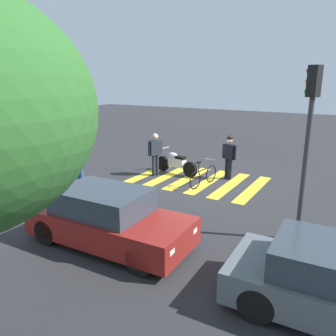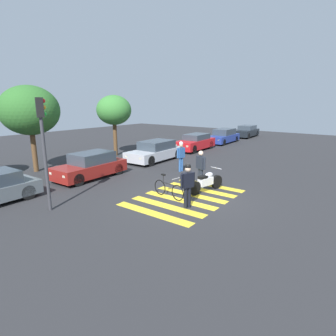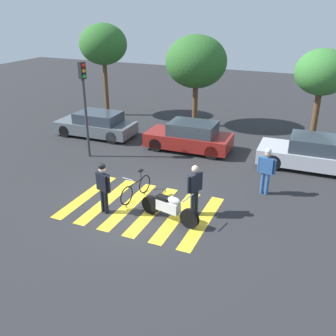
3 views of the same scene
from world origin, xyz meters
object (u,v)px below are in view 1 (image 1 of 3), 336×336
(car_maroon_wagon, at_px, (108,219))
(traffic_light_pole, at_px, (308,128))
(police_motorcycle, at_px, (176,163))
(officer_on_foot, at_px, (155,151))
(leaning_bicycle, at_px, (203,176))
(pedestrian_bystander, at_px, (79,157))
(officer_by_motorcycle, at_px, (229,154))

(car_maroon_wagon, height_order, traffic_light_pole, traffic_light_pole)
(police_motorcycle, xyz_separation_m, car_maroon_wagon, (-1.65, 6.30, 0.20))
(officer_on_foot, bearing_deg, car_maroon_wagon, 111.92)
(police_motorcycle, relative_size, car_maroon_wagon, 0.53)
(leaning_bicycle, relative_size, pedestrian_bystander, 0.98)
(police_motorcycle, height_order, car_maroon_wagon, car_maroon_wagon)
(police_motorcycle, relative_size, leaning_bicycle, 1.22)
(officer_by_motorcycle, xyz_separation_m, traffic_light_pole, (-3.39, 4.09, 1.80))
(officer_by_motorcycle, distance_m, car_maroon_wagon, 6.73)
(officer_on_foot, bearing_deg, traffic_light_pole, 154.10)
(leaning_bicycle, height_order, traffic_light_pole, traffic_light_pole)
(police_motorcycle, relative_size, officer_by_motorcycle, 1.20)
(leaning_bicycle, height_order, officer_on_foot, officer_on_foot)
(officer_on_foot, xyz_separation_m, pedestrian_bystander, (1.87, 2.44, 0.02))
(police_motorcycle, height_order, traffic_light_pole, traffic_light_pole)
(police_motorcycle, distance_m, officer_on_foot, 1.08)
(officer_by_motorcycle, bearing_deg, car_maroon_wagon, 85.32)
(officer_on_foot, xyz_separation_m, traffic_light_pole, (-6.20, 3.01, 1.82))
(pedestrian_bystander, bearing_deg, leaning_bicycle, -152.19)
(leaning_bicycle, distance_m, car_maroon_wagon, 5.39)
(leaning_bicycle, distance_m, pedestrian_bystander, 4.78)
(officer_on_foot, relative_size, pedestrian_bystander, 0.98)
(car_maroon_wagon, bearing_deg, officer_on_foot, -68.08)
(officer_on_foot, xyz_separation_m, car_maroon_wagon, (-2.26, 5.62, -0.37))
(police_motorcycle, distance_m, pedestrian_bystander, 4.03)
(officer_by_motorcycle, distance_m, pedestrian_bystander, 5.86)
(police_motorcycle, distance_m, officer_by_motorcycle, 2.31)
(car_maroon_wagon, bearing_deg, pedestrian_bystander, -37.52)
(officer_by_motorcycle, height_order, traffic_light_pole, traffic_light_pole)
(officer_by_motorcycle, bearing_deg, leaning_bicycle, 69.11)
(officer_on_foot, distance_m, car_maroon_wagon, 6.07)
(car_maroon_wagon, bearing_deg, traffic_light_pole, -146.53)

